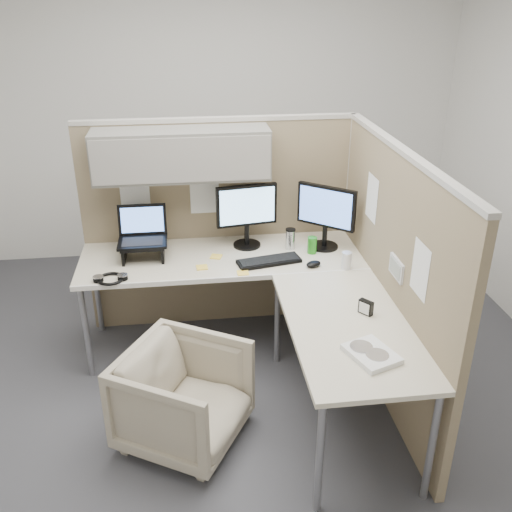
{
  "coord_description": "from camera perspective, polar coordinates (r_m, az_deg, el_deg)",
  "views": [
    {
      "loc": [
        -0.33,
        -3.1,
        2.46
      ],
      "look_at": [
        0.1,
        0.25,
        0.85
      ],
      "focal_mm": 40.0,
      "sensor_mm": 36.0,
      "label": 1
    }
  ],
  "objects": [
    {
      "name": "travel_mug",
      "position": [
        4.12,
        3.45,
        1.72
      ],
      "size": [
        0.07,
        0.07,
        0.15
      ],
      "color": "silver",
      "rests_on": "desk"
    },
    {
      "name": "mouse",
      "position": [
        3.89,
        5.77,
        -0.8
      ],
      "size": [
        0.13,
        0.11,
        0.04
      ],
      "primitive_type": "ellipsoid",
      "rotation": [
        0.0,
        0.0,
        0.43
      ],
      "color": "black",
      "rests_on": "desk"
    },
    {
      "name": "laptop_station",
      "position": [
        4.04,
        -11.25,
        1.64
      ],
      "size": [
        0.34,
        0.29,
        0.35
      ],
      "color": "black",
      "rests_on": "desk"
    },
    {
      "name": "headphones",
      "position": [
        3.81,
        -14.34,
        -2.2
      ],
      "size": [
        0.22,
        0.18,
        0.03
      ],
      "rotation": [
        0.0,
        0.0,
        0.03
      ],
      "color": "black",
      "rests_on": "desk"
    },
    {
      "name": "monitor_left",
      "position": [
        4.08,
        -0.93,
        4.55
      ],
      "size": [
        0.44,
        0.2,
        0.47
      ],
      "rotation": [
        0.0,
        0.0,
        0.15
      ],
      "color": "black",
      "rests_on": "desk"
    },
    {
      "name": "desk",
      "position": [
        3.71,
        0.62,
        -3.06
      ],
      "size": [
        2.0,
        1.98,
        0.73
      ],
      "color": "beige",
      "rests_on": "ground"
    },
    {
      "name": "ground",
      "position": [
        3.98,
        -0.99,
        -12.78
      ],
      "size": [
        4.5,
        4.5,
        0.0
      ],
      "primitive_type": "plane",
      "color": "#3A3A3F",
      "rests_on": "ground"
    },
    {
      "name": "paper_stack",
      "position": [
        3.03,
        11.46,
        -9.58
      ],
      "size": [
        0.29,
        0.32,
        0.03
      ],
      "rotation": [
        0.0,
        0.0,
        0.36
      ],
      "color": "white",
      "rests_on": "desk"
    },
    {
      "name": "partition_back",
      "position": [
        4.16,
        -5.38,
        6.25
      ],
      "size": [
        2.0,
        0.36,
        1.63
      ],
      "color": "#8A785B",
      "rests_on": "ground"
    },
    {
      "name": "desk_clock",
      "position": [
        3.38,
        10.92,
        -5.06
      ],
      "size": [
        0.08,
        0.09,
        0.09
      ],
      "rotation": [
        0.0,
        0.0,
        -0.9
      ],
      "color": "black",
      "rests_on": "desk"
    },
    {
      "name": "partition_right",
      "position": [
        3.67,
        13.15,
        -1.87
      ],
      "size": [
        0.07,
        2.03,
        1.63
      ],
      "color": "#8A785B",
      "rests_on": "ground"
    },
    {
      "name": "office_chair",
      "position": [
        3.41,
        -7.25,
        -13.44
      ],
      "size": [
        0.84,
        0.86,
        0.66
      ],
      "primitive_type": "imported",
      "rotation": [
        0.0,
        0.0,
        1.04
      ],
      "color": "#BDB496",
      "rests_on": "ground"
    },
    {
      "name": "soda_can_green",
      "position": [
        3.87,
        9.04,
        -0.46
      ],
      "size": [
        0.07,
        0.07,
        0.12
      ],
      "primitive_type": "cylinder",
      "color": "silver",
      "rests_on": "desk"
    },
    {
      "name": "sticky_note_d",
      "position": [
        4.02,
        -4.01,
        -0.06
      ],
      "size": [
        0.1,
        0.1,
        0.01
      ],
      "primitive_type": "cube",
      "rotation": [
        0.0,
        0.0,
        -0.32
      ],
      "color": "yellow",
      "rests_on": "desk"
    },
    {
      "name": "keyboard",
      "position": [
        3.92,
        1.3,
        -0.52
      ],
      "size": [
        0.46,
        0.23,
        0.02
      ],
      "primitive_type": "cube",
      "rotation": [
        0.0,
        0.0,
        0.2
      ],
      "color": "black",
      "rests_on": "desk"
    },
    {
      "name": "soda_can_silver",
      "position": [
        4.07,
        5.64,
        1.09
      ],
      "size": [
        0.07,
        0.07,
        0.12
      ],
      "primitive_type": "cylinder",
      "color": "#268C1E",
      "rests_on": "desk"
    },
    {
      "name": "monitor_right",
      "position": [
        4.08,
        7.01,
        4.38
      ],
      "size": [
        0.36,
        0.31,
        0.47
      ],
      "rotation": [
        0.0,
        0.0,
        -0.69
      ],
      "color": "black",
      "rests_on": "desk"
    },
    {
      "name": "sticky_note_a",
      "position": [
        3.87,
        -5.43,
        -1.13
      ],
      "size": [
        0.08,
        0.08,
        0.01
      ],
      "primitive_type": "cube",
      "rotation": [
        0.0,
        0.0,
        0.07
      ],
      "color": "yellow",
      "rests_on": "desk"
    },
    {
      "name": "sticky_note_b",
      "position": [
        3.78,
        -1.32,
        -1.7
      ],
      "size": [
        0.08,
        0.08,
        0.01
      ],
      "primitive_type": "cube",
      "rotation": [
        0.0,
        0.0,
        0.03
      ],
      "color": "yellow",
      "rests_on": "desk"
    }
  ]
}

